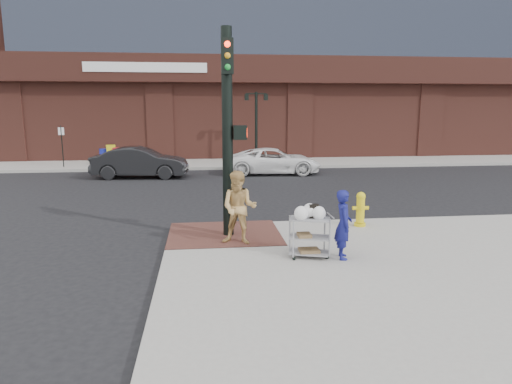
{
  "coord_description": "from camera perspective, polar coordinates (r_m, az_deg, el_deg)",
  "views": [
    {
      "loc": [
        -1.11,
        -10.27,
        3.31
      ],
      "look_at": [
        0.18,
        0.67,
        1.25
      ],
      "focal_mm": 32.0,
      "sensor_mm": 36.0,
      "label": 1
    }
  ],
  "objects": [
    {
      "name": "newsbox_yellow",
      "position": [
        26.38,
        -17.66,
        4.43
      ],
      "size": [
        0.56,
        0.53,
        1.11
      ],
      "primitive_type": "cube",
      "rotation": [
        0.0,
        0.0,
        0.25
      ],
      "color": "gold",
      "rests_on": "sidewalk_far"
    },
    {
      "name": "brick_curb_ramp",
      "position": [
        11.61,
        -3.97,
        -5.19
      ],
      "size": [
        2.8,
        2.4,
        0.01
      ],
      "primitive_type": "cube",
      "color": "#4B2723",
      "rests_on": "sidewalk_near"
    },
    {
      "name": "newsbox_red",
      "position": [
        25.8,
        -16.89,
        4.22
      ],
      "size": [
        0.49,
        0.46,
        1.0
      ],
      "primitive_type": "cube",
      "rotation": [
        0.0,
        0.0,
        -0.21
      ],
      "color": "red",
      "rests_on": "sidewalk_far"
    },
    {
      "name": "pedestrian_tan",
      "position": [
        10.57,
        -2.11,
        -1.98
      ],
      "size": [
        0.98,
        0.86,
        1.72
      ],
      "primitive_type": "imported",
      "rotation": [
        0.0,
        0.0,
        -0.28
      ],
      "color": "tan",
      "rests_on": "sidewalk_near"
    },
    {
      "name": "parking_sign",
      "position": [
        26.4,
        -23.06,
        5.27
      ],
      "size": [
        0.05,
        0.05,
        2.2
      ],
      "primitive_type": "cylinder",
      "color": "black",
      "rests_on": "sidewalk_far"
    },
    {
      "name": "sedan_dark",
      "position": [
        22.25,
        -14.28,
        3.6
      ],
      "size": [
        4.53,
        1.88,
        1.46
      ],
      "primitive_type": "imported",
      "rotation": [
        0.0,
        0.0,
        1.49
      ],
      "color": "black",
      "rests_on": "ground"
    },
    {
      "name": "ground",
      "position": [
        10.84,
        -0.53,
        -7.18
      ],
      "size": [
        220.0,
        220.0,
        0.0
      ],
      "primitive_type": "plane",
      "color": "black",
      "rests_on": "ground"
    },
    {
      "name": "utility_cart",
      "position": [
        9.76,
        6.69,
        -5.16
      ],
      "size": [
        0.93,
        0.69,
        1.15
      ],
      "color": "gray",
      "rests_on": "sidewalk_near"
    },
    {
      "name": "sidewalk_far",
      "position": [
        44.52,
        11.16,
        6.22
      ],
      "size": [
        65.0,
        36.0,
        0.15
      ],
      "primitive_type": "cube",
      "color": "gray",
      "rests_on": "ground"
    },
    {
      "name": "traffic_signal_pole",
      "position": [
        11.07,
        -3.47,
        8.09
      ],
      "size": [
        0.61,
        0.51,
        5.0
      ],
      "color": "black",
      "rests_on": "sidewalk_near"
    },
    {
      "name": "lamp_post",
      "position": [
        26.46,
        0.03,
        9.09
      ],
      "size": [
        1.32,
        0.22,
        4.0
      ],
      "color": "black",
      "rests_on": "sidewalk_far"
    },
    {
      "name": "woman_blue",
      "position": [
        9.75,
        10.87,
        -4.0
      ],
      "size": [
        0.43,
        0.58,
        1.47
      ],
      "primitive_type": "imported",
      "rotation": [
        0.0,
        0.0,
        1.42
      ],
      "color": "navy",
      "rests_on": "sidewalk_near"
    },
    {
      "name": "minivan_white",
      "position": [
        22.87,
        2.27,
        3.89
      ],
      "size": [
        4.79,
        2.49,
        1.29
      ],
      "primitive_type": "imported",
      "rotation": [
        0.0,
        0.0,
        1.49
      ],
      "color": "white",
      "rests_on": "ground"
    },
    {
      "name": "fire_hydrant",
      "position": [
        12.54,
        12.93,
        -2.04
      ],
      "size": [
        0.44,
        0.31,
        0.93
      ],
      "color": "yellow",
      "rests_on": "sidewalk_near"
    },
    {
      "name": "newsbox_blue",
      "position": [
        26.49,
        -18.53,
        4.17
      ],
      "size": [
        0.47,
        0.45,
        0.9
      ],
      "primitive_type": "cube",
      "rotation": [
        0.0,
        0.0,
        0.33
      ],
      "color": "navy",
      "rests_on": "sidewalk_far"
    }
  ]
}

